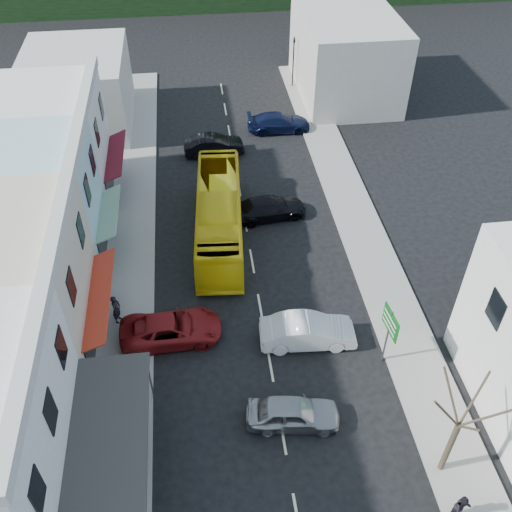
{
  "coord_description": "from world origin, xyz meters",
  "views": [
    {
      "loc": [
        -2.98,
        -17.97,
        23.88
      ],
      "look_at": [
        0.0,
        6.0,
        2.2
      ],
      "focal_mm": 40.0,
      "sensor_mm": 36.0,
      "label": 1
    }
  ],
  "objects_px": {
    "bus": "(219,216)",
    "street_tree": "(458,426)",
    "car_white": "(308,333)",
    "car_silver": "(293,413)",
    "pedestrian_right": "(462,508)",
    "pedestrian_left": "(116,310)",
    "car_red": "(171,330)",
    "direction_sign": "(387,337)",
    "traffic_signal": "(293,63)"
  },
  "relations": [
    {
      "from": "traffic_signal",
      "to": "street_tree",
      "type": "bearing_deg",
      "value": 66.04
    },
    {
      "from": "pedestrian_right",
      "to": "street_tree",
      "type": "bearing_deg",
      "value": 80.08
    },
    {
      "from": "bus",
      "to": "pedestrian_right",
      "type": "height_order",
      "value": "bus"
    },
    {
      "from": "pedestrian_left",
      "to": "street_tree",
      "type": "relative_size",
      "value": 0.24
    },
    {
      "from": "car_white",
      "to": "direction_sign",
      "type": "bearing_deg",
      "value": -111.85
    },
    {
      "from": "car_white",
      "to": "direction_sign",
      "type": "relative_size",
      "value": 1.18
    },
    {
      "from": "car_red",
      "to": "direction_sign",
      "type": "xyz_separation_m",
      "value": [
        10.8,
        -2.86,
        1.16
      ]
    },
    {
      "from": "car_red",
      "to": "traffic_signal",
      "type": "bearing_deg",
      "value": -24.07
    },
    {
      "from": "bus",
      "to": "street_tree",
      "type": "height_order",
      "value": "street_tree"
    },
    {
      "from": "bus",
      "to": "pedestrian_right",
      "type": "xyz_separation_m",
      "value": [
        8.3,
        -19.58,
        -0.55
      ]
    },
    {
      "from": "car_silver",
      "to": "car_red",
      "type": "xyz_separation_m",
      "value": [
        -5.56,
        5.84,
        0.0
      ]
    },
    {
      "from": "car_white",
      "to": "pedestrian_right",
      "type": "bearing_deg",
      "value": -153.06
    },
    {
      "from": "car_silver",
      "to": "street_tree",
      "type": "distance_m",
      "value": 7.4
    },
    {
      "from": "pedestrian_right",
      "to": "pedestrian_left",
      "type": "bearing_deg",
      "value": 131.68
    },
    {
      "from": "direction_sign",
      "to": "car_red",
      "type": "bearing_deg",
      "value": 159.48
    },
    {
      "from": "street_tree",
      "to": "traffic_signal",
      "type": "xyz_separation_m",
      "value": [
        -0.04,
        38.23,
        -1.17
      ]
    },
    {
      "from": "bus",
      "to": "car_red",
      "type": "height_order",
      "value": "bus"
    },
    {
      "from": "car_white",
      "to": "car_red",
      "type": "height_order",
      "value": "same"
    },
    {
      "from": "car_white",
      "to": "street_tree",
      "type": "distance_m",
      "value": 9.46
    },
    {
      "from": "car_silver",
      "to": "car_white",
      "type": "bearing_deg",
      "value": -11.71
    },
    {
      "from": "car_white",
      "to": "street_tree",
      "type": "xyz_separation_m",
      "value": [
        4.48,
        -7.84,
        2.81
      ]
    },
    {
      "from": "car_white",
      "to": "traffic_signal",
      "type": "xyz_separation_m",
      "value": [
        4.44,
        30.39,
        1.64
      ]
    },
    {
      "from": "car_silver",
      "to": "car_red",
      "type": "bearing_deg",
      "value": 50.71
    },
    {
      "from": "traffic_signal",
      "to": "pedestrian_left",
      "type": "bearing_deg",
      "value": 38.35
    },
    {
      "from": "pedestrian_right",
      "to": "street_tree",
      "type": "distance_m",
      "value": 3.33
    },
    {
      "from": "pedestrian_left",
      "to": "street_tree",
      "type": "distance_m",
      "value": 18.13
    },
    {
      "from": "bus",
      "to": "traffic_signal",
      "type": "bearing_deg",
      "value": 72.34
    },
    {
      "from": "pedestrian_left",
      "to": "street_tree",
      "type": "height_order",
      "value": "street_tree"
    },
    {
      "from": "pedestrian_left",
      "to": "traffic_signal",
      "type": "height_order",
      "value": "traffic_signal"
    },
    {
      "from": "pedestrian_left",
      "to": "pedestrian_right",
      "type": "relative_size",
      "value": 1.0
    },
    {
      "from": "car_white",
      "to": "pedestrian_left",
      "type": "height_order",
      "value": "pedestrian_left"
    },
    {
      "from": "car_red",
      "to": "pedestrian_left",
      "type": "height_order",
      "value": "pedestrian_left"
    },
    {
      "from": "car_silver",
      "to": "street_tree",
      "type": "xyz_separation_m",
      "value": [
        6.09,
        -3.14,
        2.81
      ]
    },
    {
      "from": "direction_sign",
      "to": "street_tree",
      "type": "relative_size",
      "value": 0.53
    },
    {
      "from": "bus",
      "to": "car_white",
      "type": "distance_m",
      "value": 10.36
    },
    {
      "from": "pedestrian_right",
      "to": "direction_sign",
      "type": "bearing_deg",
      "value": 88.0
    },
    {
      "from": "car_white",
      "to": "car_silver",
      "type": "bearing_deg",
      "value": 164.55
    },
    {
      "from": "bus",
      "to": "street_tree",
      "type": "relative_size",
      "value": 1.65
    },
    {
      "from": "bus",
      "to": "car_silver",
      "type": "bearing_deg",
      "value": -76.5
    },
    {
      "from": "pedestrian_left",
      "to": "pedestrian_right",
      "type": "distance_m",
      "value": 19.23
    },
    {
      "from": "bus",
      "to": "car_silver",
      "type": "height_order",
      "value": "bus"
    },
    {
      "from": "direction_sign",
      "to": "street_tree",
      "type": "bearing_deg",
      "value": -87.85
    },
    {
      "from": "pedestrian_left",
      "to": "direction_sign",
      "type": "relative_size",
      "value": 0.46
    },
    {
      "from": "street_tree",
      "to": "bus",
      "type": "bearing_deg",
      "value": 115.82
    },
    {
      "from": "bus",
      "to": "car_silver",
      "type": "relative_size",
      "value": 2.64
    },
    {
      "from": "car_white",
      "to": "pedestrian_right",
      "type": "distance_m",
      "value": 10.95
    },
    {
      "from": "pedestrian_right",
      "to": "street_tree",
      "type": "height_order",
      "value": "street_tree"
    },
    {
      "from": "car_silver",
      "to": "street_tree",
      "type": "relative_size",
      "value": 0.63
    },
    {
      "from": "pedestrian_left",
      "to": "traffic_signal",
      "type": "distance_m",
      "value": 31.33
    },
    {
      "from": "direction_sign",
      "to": "car_silver",
      "type": "bearing_deg",
      "value": -156.04
    }
  ]
}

